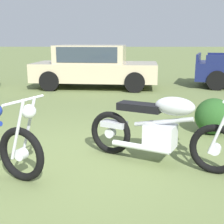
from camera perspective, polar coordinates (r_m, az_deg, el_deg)
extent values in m
plane|color=olive|center=(4.37, -7.00, -8.77)|extent=(120.00, 120.00, 0.00)
torus|color=black|center=(3.79, -16.45, -7.50)|extent=(0.63, 0.37, 0.66)
cylinder|color=silver|center=(3.79, -16.45, -7.50)|extent=(0.17, 0.15, 0.14)
cylinder|color=silver|center=(3.71, -15.16, -2.55)|extent=(0.26, 0.15, 0.73)
cylinder|color=silver|center=(3.58, -17.06, -3.24)|extent=(0.26, 0.15, 0.73)
cylinder|color=silver|center=(3.55, -15.95, 2.09)|extent=(0.31, 0.59, 0.03)
sphere|color=silver|center=(3.53, -15.11, 0.10)|extent=(0.21, 0.21, 0.16)
torus|color=black|center=(4.03, 18.51, -6.54)|extent=(0.60, 0.37, 0.63)
torus|color=black|center=(4.47, -0.29, -3.86)|extent=(0.60, 0.37, 0.63)
cylinder|color=silver|center=(4.03, 18.51, -6.54)|extent=(0.17, 0.15, 0.14)
cylinder|color=silver|center=(4.47, -0.29, -3.86)|extent=(0.17, 0.15, 0.14)
cylinder|color=silver|center=(4.01, 19.92, -1.78)|extent=(0.26, 0.16, 0.74)
cylinder|color=silver|center=(3.84, 19.53, -2.41)|extent=(0.26, 0.16, 0.74)
cube|color=silver|center=(4.17, 8.89, -4.41)|extent=(0.49, 0.45, 0.32)
cylinder|color=#B7BABF|center=(4.10, 9.39, -1.81)|extent=(0.74, 0.42, 0.23)
ellipsoid|color=#B7BABF|center=(4.01, 11.54, 1.06)|extent=(0.58, 0.47, 0.24)
cube|color=black|center=(4.17, 5.18, 0.93)|extent=(0.64, 0.49, 0.10)
cube|color=#B7BABF|center=(4.40, 0.40, -2.23)|extent=(0.40, 0.32, 0.08)
cylinder|color=silver|center=(4.14, 5.20, -6.46)|extent=(0.75, 0.44, 0.08)
cube|color=#BCAD8C|center=(10.58, -3.05, 7.49)|extent=(4.26, 2.19, 0.60)
cube|color=#BCAD8C|center=(10.56, -3.91, 10.62)|extent=(2.40, 1.84, 0.60)
cube|color=#2D3842|center=(10.56, -3.91, 10.73)|extent=(2.07, 1.84, 0.48)
cylinder|color=black|center=(11.33, 4.48, 6.69)|extent=(0.66, 0.28, 0.64)
cylinder|color=black|center=(9.65, 4.22, 5.51)|extent=(0.66, 0.28, 0.64)
cylinder|color=black|center=(11.71, -9.02, 6.79)|extent=(0.66, 0.28, 0.64)
cylinder|color=black|center=(10.09, -11.46, 5.64)|extent=(0.66, 0.28, 0.64)
cube|color=#161E4C|center=(11.42, 15.75, 9.67)|extent=(0.61, 1.68, 0.28)
cylinder|color=black|center=(12.32, 18.85, 6.56)|extent=(0.68, 0.41, 0.64)
cylinder|color=black|center=(10.61, 18.83, 5.56)|extent=(0.68, 0.41, 0.64)
ellipsoid|color=#234D1E|center=(5.68, 18.27, -0.76)|extent=(0.65, 0.60, 0.64)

